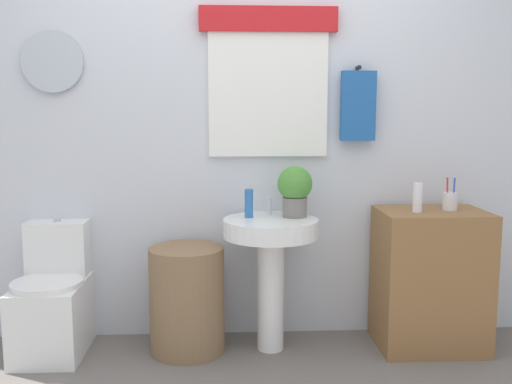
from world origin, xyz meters
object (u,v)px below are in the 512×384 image
at_px(laundry_hamper, 187,299).
at_px(soap_bottle, 249,203).
at_px(pedestal_sink, 271,251).
at_px(potted_plant, 295,189).
at_px(lotion_bottle, 418,197).
at_px(toothbrush_cup, 450,201).
at_px(wooden_cabinet, 430,279).
at_px(toilet, 53,302).

bearing_deg(laundry_hamper, soap_bottle, 8.11).
bearing_deg(pedestal_sink, potted_plant, 23.20).
distance_m(lotion_bottle, toothbrush_cup, 0.22).
xyz_separation_m(laundry_hamper, pedestal_sink, (0.47, 0.00, 0.28)).
distance_m(pedestal_sink, wooden_cabinet, 0.93).
xyz_separation_m(toilet, pedestal_sink, (1.22, -0.03, 0.29)).
bearing_deg(toilet, toothbrush_cup, -0.29).
xyz_separation_m(wooden_cabinet, toothbrush_cup, (0.10, 0.02, 0.45)).
height_order(wooden_cabinet, lotion_bottle, lotion_bottle).
bearing_deg(laundry_hamper, pedestal_sink, 0.00).
relative_size(toilet, potted_plant, 2.56).
relative_size(laundry_hamper, potted_plant, 2.06).
relative_size(toilet, laundry_hamper, 1.24).
relative_size(soap_bottle, toothbrush_cup, 0.87).
relative_size(pedestal_sink, wooden_cabinet, 0.95).
height_order(potted_plant, toothbrush_cup, potted_plant).
bearing_deg(toilet, soap_bottle, 0.98).
height_order(toilet, toothbrush_cup, toothbrush_cup).
height_order(toilet, wooden_cabinet, wooden_cabinet).
distance_m(laundry_hamper, soap_bottle, 0.64).
bearing_deg(soap_bottle, laundry_hamper, -171.89).
bearing_deg(pedestal_sink, wooden_cabinet, 0.00).
xyz_separation_m(laundry_hamper, wooden_cabinet, (1.39, 0.00, 0.10)).
xyz_separation_m(pedestal_sink, lotion_bottle, (0.81, -0.04, 0.30)).
height_order(pedestal_sink, potted_plant, potted_plant).
height_order(laundry_hamper, pedestal_sink, pedestal_sink).
height_order(laundry_hamper, wooden_cabinet, wooden_cabinet).
distance_m(laundry_hamper, potted_plant, 0.87).
distance_m(toilet, lotion_bottle, 2.12).
bearing_deg(potted_plant, lotion_bottle, -8.48).
height_order(laundry_hamper, lotion_bottle, lotion_bottle).
distance_m(wooden_cabinet, lotion_bottle, 0.49).
bearing_deg(toothbrush_cup, wooden_cabinet, -169.16).
height_order(potted_plant, lotion_bottle, potted_plant).
xyz_separation_m(potted_plant, lotion_bottle, (0.67, -0.10, -0.04)).
xyz_separation_m(potted_plant, toothbrush_cup, (0.88, -0.04, -0.07)).
bearing_deg(soap_bottle, toothbrush_cup, -1.52).
bearing_deg(pedestal_sink, toothbrush_cup, 1.12).
relative_size(wooden_cabinet, lotion_bottle, 4.87).
xyz_separation_m(soap_bottle, potted_plant, (0.26, 0.01, 0.08)).
xyz_separation_m(toilet, toothbrush_cup, (2.24, -0.01, 0.56)).
height_order(wooden_cabinet, toothbrush_cup, toothbrush_cup).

